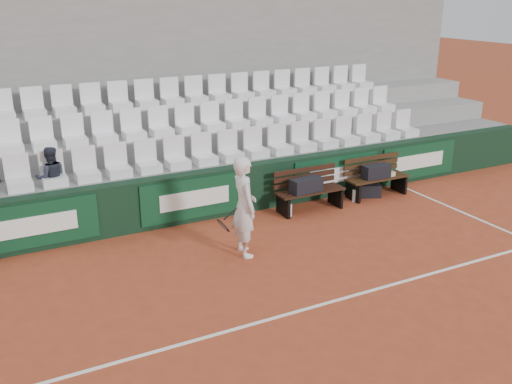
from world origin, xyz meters
name	(u,v)px	position (x,y,z in m)	size (l,w,h in m)	color
ground	(304,310)	(0.00, 0.00, 0.00)	(80.00, 80.00, 0.00)	#A44125
court_baseline	(304,309)	(0.00, 0.00, 0.00)	(18.00, 0.06, 0.01)	white
back_barrier	(204,195)	(0.07, 3.99, 0.50)	(18.00, 0.34, 1.00)	black
grandstand_tier_front	(190,186)	(0.00, 4.62, 0.50)	(18.00, 0.95, 1.00)	gray
grandstand_tier_mid	(174,165)	(0.00, 5.58, 0.72)	(18.00, 0.95, 1.45)	gray
grandstand_tier_back	(160,145)	(0.00, 6.53, 0.95)	(18.00, 0.95, 1.90)	gray
grandstand_rear_wall	(149,89)	(0.00, 7.15, 2.20)	(18.00, 0.30, 4.40)	gray
seat_row_front	(191,151)	(0.00, 4.45, 1.31)	(11.90, 0.44, 0.63)	silver
seat_row_mid	(174,120)	(0.00, 5.40, 1.77)	(11.90, 0.44, 0.63)	white
seat_row_back	(159,93)	(0.00, 6.35, 2.21)	(11.90, 0.44, 0.63)	white
bench_left	(310,200)	(2.22, 3.37, 0.23)	(1.50, 0.56, 0.45)	black
bench_right	(377,186)	(4.04, 3.45, 0.23)	(1.50, 0.56, 0.45)	#372010
sports_bag_left	(306,185)	(2.08, 3.32, 0.60)	(0.68, 0.29, 0.29)	black
sports_bag_right	(376,171)	(3.98, 3.44, 0.59)	(0.62, 0.29, 0.29)	black
towel	(386,174)	(4.26, 3.43, 0.50)	(0.36, 0.26, 0.10)	#C3BB7E
sports_bag_ground	(370,190)	(3.88, 3.48, 0.14)	(0.47, 0.29, 0.29)	black
water_bottle_near	(290,210)	(1.67, 3.27, 0.13)	(0.07, 0.07, 0.27)	silver
water_bottle_far	(354,196)	(3.35, 3.35, 0.14)	(0.08, 0.08, 0.28)	silver
tennis_player	(244,207)	(0.05, 2.09, 0.89)	(0.74, 0.70, 1.79)	silver
spectator_c	(48,154)	(-2.74, 4.50, 1.59)	(0.57, 0.44, 1.17)	#212532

